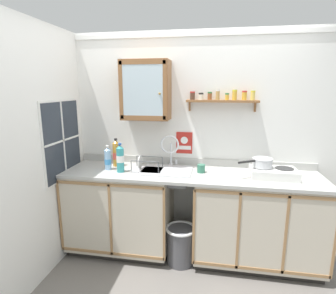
{
  "coord_description": "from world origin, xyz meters",
  "views": [
    {
      "loc": [
        0.25,
        -2.31,
        1.83
      ],
      "look_at": [
        -0.26,
        0.55,
        1.2
      ],
      "focal_mm": 29.26,
      "sensor_mm": 36.0,
      "label": 1
    }
  ],
  "objects": [
    {
      "name": "spice_shelf",
      "position": [
        0.3,
        0.67,
        1.71
      ],
      "size": [
        0.75,
        0.14,
        0.23
      ],
      "color": "brown"
    },
    {
      "name": "bottle_juice_amber_0",
      "position": [
        -0.85,
        0.54,
        1.1
      ],
      "size": [
        0.08,
        0.08,
        0.32
      ],
      "color": "gold",
      "rests_on": "countertop"
    },
    {
      "name": "side_wall_left",
      "position": [
        -1.38,
        -0.23,
        1.22
      ],
      "size": [
        0.05,
        3.54,
        2.43
      ],
      "primitive_type": "cube",
      "color": "white",
      "rests_on": "ground"
    },
    {
      "name": "floor",
      "position": [
        0.0,
        0.0,
        0.0
      ],
      "size": [
        5.71,
        5.71,
        0.0
      ],
      "primitive_type": "plane",
      "color": "slate",
      "rests_on": "ground"
    },
    {
      "name": "window",
      "position": [
        -1.35,
        0.3,
        1.29
      ],
      "size": [
        0.03,
        0.7,
        0.85
      ],
      "color": "#262D38"
    },
    {
      "name": "bottle_detergent_teal_1",
      "position": [
        -0.73,
        0.34,
        1.1
      ],
      "size": [
        0.08,
        0.08,
        0.31
      ],
      "color": "teal",
      "rests_on": "countertop"
    },
    {
      "name": "wall_cabinet",
      "position": [
        -0.51,
        0.61,
        1.8
      ],
      "size": [
        0.52,
        0.29,
        0.63
      ],
      "color": "brown"
    },
    {
      "name": "lower_cabinet_run_right",
      "position": [
        0.7,
        0.43,
        0.47
      ],
      "size": [
        1.29,
        0.63,
        0.93
      ],
      "color": "black",
      "rests_on": "ground"
    },
    {
      "name": "dish_rack",
      "position": [
        -0.48,
        0.43,
        0.98
      ],
      "size": [
        0.32,
        0.23,
        0.16
      ],
      "color": "#B2B2B7",
      "rests_on": "countertop"
    },
    {
      "name": "mug",
      "position": [
        0.11,
        0.47,
        1.0
      ],
      "size": [
        0.08,
        0.12,
        0.09
      ],
      "color": "#337259",
      "rests_on": "countertop"
    },
    {
      "name": "bottle_water_blue_2",
      "position": [
        -0.89,
        0.4,
        1.08
      ],
      "size": [
        0.07,
        0.07,
        0.27
      ],
      "color": "#8CB7E0",
      "rests_on": "countertop"
    },
    {
      "name": "lower_cabinet_run",
      "position": [
        -0.78,
        0.43,
        0.47
      ],
      "size": [
        1.14,
        0.63,
        0.93
      ],
      "color": "black",
      "rests_on": "ground"
    },
    {
      "name": "saucepan",
      "position": [
        0.72,
        0.45,
        1.1
      ],
      "size": [
        0.35,
        0.26,
        0.09
      ],
      "color": "silver",
      "rests_on": "hot_plate_stove"
    },
    {
      "name": "backsplash",
      "position": [
        0.0,
        0.73,
        1.0
      ],
      "size": [
        2.67,
        0.02,
        0.08
      ],
      "primitive_type": "cube",
      "color": "#B2B2AD",
      "rests_on": "countertop"
    },
    {
      "name": "sink",
      "position": [
        -0.25,
        0.47,
        0.95
      ],
      "size": [
        0.53,
        0.45,
        0.49
      ],
      "color": "silver",
      "rests_on": "countertop"
    },
    {
      "name": "hot_plate_stove",
      "position": [
        0.83,
        0.43,
        1.0
      ],
      "size": [
        0.44,
        0.3,
        0.09
      ],
      "color": "silver",
      "rests_on": "countertop"
    },
    {
      "name": "countertop",
      "position": [
        0.0,
        0.43,
        0.94
      ],
      "size": [
        2.67,
        0.66,
        0.03
      ],
      "primitive_type": "cube",
      "color": "#B2B2AD",
      "rests_on": "lower_cabinet_run"
    },
    {
      "name": "trash_bin",
      "position": [
        -0.07,
        0.28,
        0.21
      ],
      "size": [
        0.32,
        0.32,
        0.41
      ],
      "color": "#4C4C51",
      "rests_on": "ground"
    },
    {
      "name": "warning_sign",
      "position": [
        -0.1,
        0.74,
        1.21
      ],
      "size": [
        0.18,
        0.01,
        0.25
      ],
      "color": "#B2261E"
    },
    {
      "name": "back_wall",
      "position": [
        0.0,
        0.77,
        1.23
      ],
      "size": [
        3.31,
        0.07,
        2.43
      ],
      "color": "white",
      "rests_on": "ground"
    }
  ]
}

